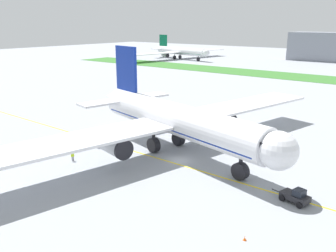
{
  "coord_description": "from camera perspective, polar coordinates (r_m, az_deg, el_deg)",
  "views": [
    {
      "loc": [
        35.47,
        -48.29,
        23.76
      ],
      "look_at": [
        -6.69,
        4.88,
        4.14
      ],
      "focal_mm": 38.22,
      "sensor_mm": 36.0,
      "label": 1
    }
  ],
  "objects": [
    {
      "name": "ground_crew_wingwalker_port",
      "position": [
        66.04,
        -14.98,
        -4.59
      ],
      "size": [
        0.48,
        0.49,
        1.67
      ],
      "color": "black",
      "rests_on": "ground"
    },
    {
      "name": "pushback_tug",
      "position": [
        52.74,
        19.7,
        -10.49
      ],
      "size": [
        5.71,
        3.04,
        2.14
      ],
      "color": "#26262B",
      "rests_on": "ground"
    },
    {
      "name": "traffic_cone_near_nose",
      "position": [
        43.35,
        12.14,
        -17.07
      ],
      "size": [
        0.36,
        0.36,
        0.58
      ],
      "color": "#F2590C",
      "rests_on": "ground"
    },
    {
      "name": "ground_plane",
      "position": [
        64.46,
        1.97,
        -5.51
      ],
      "size": [
        600.0,
        600.0,
        0.0
      ],
      "primitive_type": "plane",
      "color": "#9399A0",
      "rests_on": "ground"
    },
    {
      "name": "airliner_foreground",
      "position": [
        66.5,
        1.11,
        1.05
      ],
      "size": [
        50.01,
        78.45,
        19.05
      ],
      "color": "white",
      "rests_on": "ground"
    },
    {
      "name": "parked_airliner_far_left",
      "position": [
        247.25,
        1.91,
        11.85
      ],
      "size": [
        51.53,
        83.39,
        15.76
      ],
      "color": "white",
      "rests_on": "ground"
    },
    {
      "name": "apron_taxi_line",
      "position": [
        63.18,
        1.04,
        -5.96
      ],
      "size": [
        280.0,
        0.36,
        0.01
      ],
      "primitive_type": "cube",
      "color": "yellow",
      "rests_on": "ground"
    }
  ]
}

